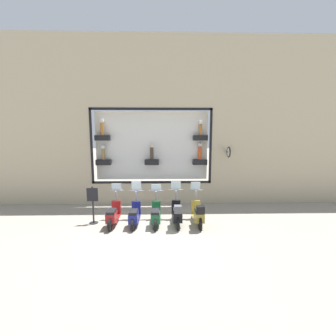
{
  "coord_description": "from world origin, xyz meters",
  "views": [
    {
      "loc": [
        -8.27,
        -0.58,
        3.57
      ],
      "look_at": [
        1.93,
        -0.83,
        2.13
      ],
      "focal_mm": 24.0,
      "sensor_mm": 36.0,
      "label": 1
    }
  ],
  "objects": [
    {
      "name": "scooter_black_1",
      "position": [
        0.42,
        -1.15,
        0.48
      ],
      "size": [
        1.8,
        0.6,
        1.64
      ],
      "color": "black",
      "rests_on": "ground_plane"
    },
    {
      "name": "shop_sign_post",
      "position": [
        0.71,
        2.29,
        0.83
      ],
      "size": [
        0.36,
        0.45,
        1.55
      ],
      "color": "#232326",
      "rests_on": "ground_plane"
    },
    {
      "name": "scooter_olive_0",
      "position": [
        0.42,
        -2.01,
        0.47
      ],
      "size": [
        1.8,
        0.61,
        1.62
      ],
      "color": "black",
      "rests_on": "ground_plane"
    },
    {
      "name": "ground_plane",
      "position": [
        0.0,
        0.0,
        0.0
      ],
      "size": [
        120.0,
        120.0,
        0.0
      ],
      "primitive_type": "plane",
      "color": "gray"
    },
    {
      "name": "building_facade",
      "position": [
        3.6,
        -0.0,
        4.38
      ],
      "size": [
        1.2,
        36.0,
        8.59
      ],
      "color": "tan",
      "rests_on": "ground_plane"
    },
    {
      "name": "scooter_navy_3",
      "position": [
        0.48,
        0.57,
        0.42
      ],
      "size": [
        1.79,
        0.6,
        1.65
      ],
      "color": "black",
      "rests_on": "ground_plane"
    },
    {
      "name": "scooter_red_4",
      "position": [
        0.48,
        1.43,
        0.43
      ],
      "size": [
        1.8,
        0.6,
        1.57
      ],
      "color": "black",
      "rests_on": "ground_plane"
    },
    {
      "name": "scooter_green_2",
      "position": [
        0.47,
        -0.29,
        0.41
      ],
      "size": [
        1.79,
        0.6,
        1.52
      ],
      "color": "black",
      "rests_on": "ground_plane"
    }
  ]
}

